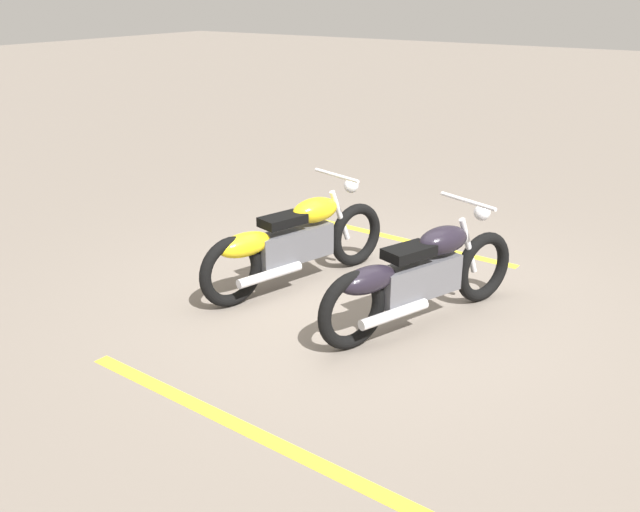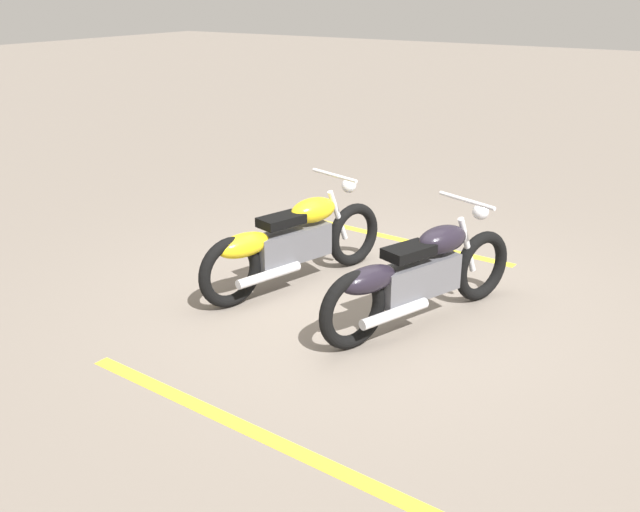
{
  "view_description": "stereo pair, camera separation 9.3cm",
  "coord_description": "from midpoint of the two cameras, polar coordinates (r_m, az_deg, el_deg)",
  "views": [
    {
      "loc": [
        5.26,
        3.08,
        2.78
      ],
      "look_at": [
        0.68,
        0.0,
        0.65
      ],
      "focal_mm": 39.62,
      "sensor_mm": 36.0,
      "label": 1
    },
    {
      "loc": [
        5.32,
        3.01,
        2.78
      ],
      "look_at": [
        0.68,
        0.0,
        0.65
      ],
      "focal_mm": 39.62,
      "sensor_mm": 36.0,
      "label": 2
    }
  ],
  "objects": [
    {
      "name": "parking_stripe_near",
      "position": [
        8.37,
        4.94,
        1.62
      ],
      "size": [
        0.31,
        3.2,
        0.01
      ],
      "primitive_type": "cube",
      "rotation": [
        0.0,
        0.0,
        1.51
      ],
      "color": "yellow",
      "rests_on": "ground"
    },
    {
      "name": "motorcycle_dark_foreground",
      "position": [
        6.09,
        7.5,
        -1.49
      ],
      "size": [
        2.14,
        0.89,
        1.04
      ],
      "rotation": [
        0.0,
        0.0,
        2.8
      ],
      "color": "black",
      "rests_on": "ground"
    },
    {
      "name": "ground_plane",
      "position": [
        6.71,
        2.77,
        -3.44
      ],
      "size": [
        60.0,
        60.0,
        0.0
      ],
      "primitive_type": "plane",
      "color": "slate"
    },
    {
      "name": "motorcycle_bright_foreground",
      "position": [
        6.82,
        -2.68,
        1.19
      ],
      "size": [
        2.18,
        0.79,
        1.04
      ],
      "rotation": [
        0.0,
        0.0,
        2.87
      ],
      "color": "black",
      "rests_on": "ground"
    },
    {
      "name": "parking_stripe_mid",
      "position": [
        4.86,
        -6.01,
        -13.89
      ],
      "size": [
        0.31,
        3.2,
        0.01
      ],
      "primitive_type": "cube",
      "rotation": [
        0.0,
        0.0,
        1.51
      ],
      "color": "yellow",
      "rests_on": "ground"
    }
  ]
}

